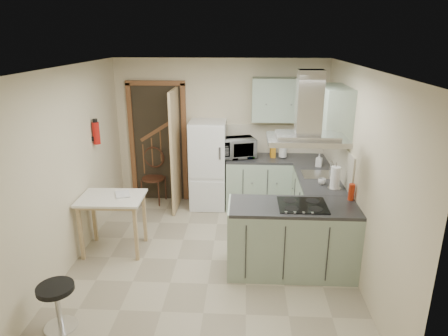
# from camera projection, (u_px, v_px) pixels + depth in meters

# --- Properties ---
(floor) EXTENTS (4.20, 4.20, 0.00)m
(floor) POSITION_uv_depth(u_px,v_px,m) (212.00, 260.00, 5.32)
(floor) COLOR tan
(floor) RESTS_ON ground
(ceiling) EXTENTS (4.20, 4.20, 0.00)m
(ceiling) POSITION_uv_depth(u_px,v_px,m) (209.00, 68.00, 4.53)
(ceiling) COLOR silver
(ceiling) RESTS_ON back_wall
(back_wall) EXTENTS (3.60, 0.00, 3.60)m
(back_wall) POSITION_uv_depth(u_px,v_px,m) (221.00, 132.00, 6.92)
(back_wall) COLOR beige
(back_wall) RESTS_ON floor
(left_wall) EXTENTS (0.00, 4.20, 4.20)m
(left_wall) POSITION_uv_depth(u_px,v_px,m) (68.00, 169.00, 5.02)
(left_wall) COLOR beige
(left_wall) RESTS_ON floor
(right_wall) EXTENTS (0.00, 4.20, 4.20)m
(right_wall) POSITION_uv_depth(u_px,v_px,m) (358.00, 174.00, 4.84)
(right_wall) COLOR beige
(right_wall) RESTS_ON floor
(doorway) EXTENTS (1.10, 0.12, 2.10)m
(doorway) POSITION_uv_depth(u_px,v_px,m) (158.00, 143.00, 7.01)
(doorway) COLOR brown
(doorway) RESTS_ON floor
(fridge) EXTENTS (0.60, 0.60, 1.50)m
(fridge) POSITION_uv_depth(u_px,v_px,m) (208.00, 165.00, 6.80)
(fridge) COLOR white
(fridge) RESTS_ON floor
(counter_back) EXTENTS (1.08, 0.60, 0.90)m
(counter_back) POSITION_uv_depth(u_px,v_px,m) (258.00, 182.00, 6.85)
(counter_back) COLOR #9EB2A0
(counter_back) RESTS_ON floor
(counter_right) EXTENTS (0.60, 1.95, 0.90)m
(counter_right) POSITION_uv_depth(u_px,v_px,m) (314.00, 199.00, 6.17)
(counter_right) COLOR #9EB2A0
(counter_right) RESTS_ON floor
(splashback) EXTENTS (1.68, 0.02, 0.50)m
(splashback) POSITION_uv_depth(u_px,v_px,m) (276.00, 139.00, 6.89)
(splashback) COLOR beige
(splashback) RESTS_ON counter_back
(wall_cabinet_back) EXTENTS (0.85, 0.35, 0.70)m
(wall_cabinet_back) POSITION_uv_depth(u_px,v_px,m) (278.00, 100.00, 6.51)
(wall_cabinet_back) COLOR #9EB2A0
(wall_cabinet_back) RESTS_ON back_wall
(wall_cabinet_right) EXTENTS (0.35, 0.90, 0.70)m
(wall_cabinet_right) POSITION_uv_depth(u_px,v_px,m) (333.00, 112.00, 5.46)
(wall_cabinet_right) COLOR #9EB2A0
(wall_cabinet_right) RESTS_ON right_wall
(peninsula) EXTENTS (1.55, 0.65, 0.90)m
(peninsula) POSITION_uv_depth(u_px,v_px,m) (292.00, 239.00, 4.96)
(peninsula) COLOR #9EB2A0
(peninsula) RESTS_ON floor
(hob) EXTENTS (0.58, 0.50, 0.01)m
(hob) POSITION_uv_depth(u_px,v_px,m) (302.00, 205.00, 4.81)
(hob) COLOR black
(hob) RESTS_ON peninsula
(extractor_hood) EXTENTS (0.90, 0.55, 0.10)m
(extractor_hood) POSITION_uv_depth(u_px,v_px,m) (307.00, 140.00, 4.55)
(extractor_hood) COLOR silver
(extractor_hood) RESTS_ON ceiling
(sink) EXTENTS (0.45, 0.40, 0.01)m
(sink) POSITION_uv_depth(u_px,v_px,m) (318.00, 175.00, 5.86)
(sink) COLOR silver
(sink) RESTS_ON counter_right
(fire_extinguisher) EXTENTS (0.10, 0.10, 0.32)m
(fire_extinguisher) POSITION_uv_depth(u_px,v_px,m) (96.00, 133.00, 5.79)
(fire_extinguisher) COLOR #B2140F
(fire_extinguisher) RESTS_ON left_wall
(drop_leaf_table) EXTENTS (0.87, 0.66, 0.80)m
(drop_leaf_table) POSITION_uv_depth(u_px,v_px,m) (114.00, 224.00, 5.46)
(drop_leaf_table) COLOR tan
(drop_leaf_table) RESTS_ON floor
(bentwood_chair) EXTENTS (0.46, 0.46, 0.89)m
(bentwood_chair) POSITION_uv_depth(u_px,v_px,m) (153.00, 178.00, 7.05)
(bentwood_chair) COLOR #51351B
(bentwood_chair) RESTS_ON floor
(stool) EXTENTS (0.45, 0.45, 0.49)m
(stool) POSITION_uv_depth(u_px,v_px,m) (58.00, 307.00, 4.03)
(stool) COLOR black
(stool) RESTS_ON floor
(microwave) EXTENTS (0.68, 0.56, 0.33)m
(microwave) POSITION_uv_depth(u_px,v_px,m) (237.00, 148.00, 6.66)
(microwave) COLOR black
(microwave) RESTS_ON counter_back
(kettle) EXTENTS (0.14, 0.14, 0.20)m
(kettle) POSITION_uv_depth(u_px,v_px,m) (283.00, 152.00, 6.65)
(kettle) COLOR silver
(kettle) RESTS_ON counter_back
(cereal_box) EXTENTS (0.09, 0.20, 0.30)m
(cereal_box) POSITION_uv_depth(u_px,v_px,m) (273.00, 148.00, 6.71)
(cereal_box) COLOR #C27B16
(cereal_box) RESTS_ON counter_back
(soap_bottle) EXTENTS (0.12, 0.12, 0.20)m
(soap_bottle) POSITION_uv_depth(u_px,v_px,m) (319.00, 160.00, 6.21)
(soap_bottle) COLOR silver
(soap_bottle) RESTS_ON counter_right
(paper_towel) EXTENTS (0.15, 0.15, 0.31)m
(paper_towel) POSITION_uv_depth(u_px,v_px,m) (335.00, 177.00, 5.30)
(paper_towel) COLOR white
(paper_towel) RESTS_ON counter_right
(cup) EXTENTS (0.12, 0.12, 0.08)m
(cup) POSITION_uv_depth(u_px,v_px,m) (322.00, 182.00, 5.48)
(cup) COLOR white
(cup) RESTS_ON counter_right
(red_bottle) EXTENTS (0.08, 0.08, 0.21)m
(red_bottle) POSITION_uv_depth(u_px,v_px,m) (351.00, 192.00, 4.94)
(red_bottle) COLOR red
(red_bottle) RESTS_ON peninsula
(book) EXTENTS (0.27, 0.30, 0.11)m
(book) POSITION_uv_depth(u_px,v_px,m) (115.00, 192.00, 5.35)
(book) COLOR #A74437
(book) RESTS_ON drop_leaf_table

